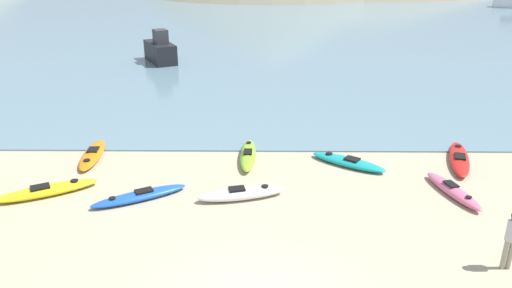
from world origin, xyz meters
The scene contains 11 objects.
bay_water centered at (0.00, 44.66, 0.03)m, with size 160.00×70.00×0.06m, color slate.
kayak_on_sand_0 centered at (-6.57, 9.01, 0.13)m, with size 0.97×3.15×0.31m.
kayak_on_sand_1 centered at (-7.13, 5.88, 0.16)m, with size 3.30×2.23×0.36m.
kayak_on_sand_2 centered at (3.35, 8.38, 0.14)m, with size 2.87×2.31×0.33m.
kayak_on_sand_3 centered at (7.66, 8.70, 0.16)m, with size 1.67×3.54×0.36m.
kayak_on_sand_4 centered at (-0.60, 5.68, 0.18)m, with size 2.98×1.34×0.40m.
kayak_on_sand_5 centered at (-0.46, 8.92, 0.18)m, with size 0.62×3.08×0.41m.
kayak_on_sand_6 centered at (-3.94, 5.58, 0.13)m, with size 3.08×2.08×0.31m.
kayak_on_sand_7 centered at (6.47, 6.02, 0.16)m, with size 1.31×2.90×0.36m.
person_near_foreground centered at (6.36, 1.94, 0.95)m, with size 0.34×0.30×1.66m.
moored_boat_1 centered at (-7.05, 25.93, 0.87)m, with size 2.84×3.76×2.31m.
Camera 1 is at (0.03, -8.92, 7.79)m, focal length 35.00 mm.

